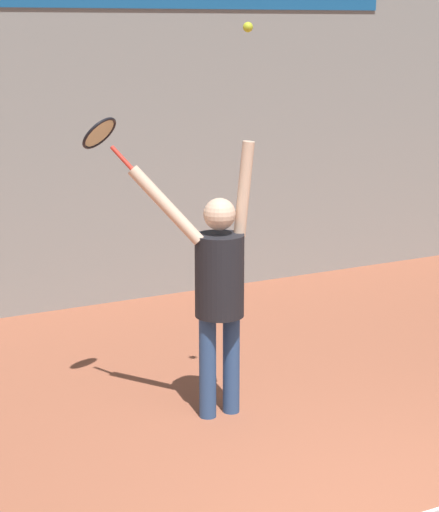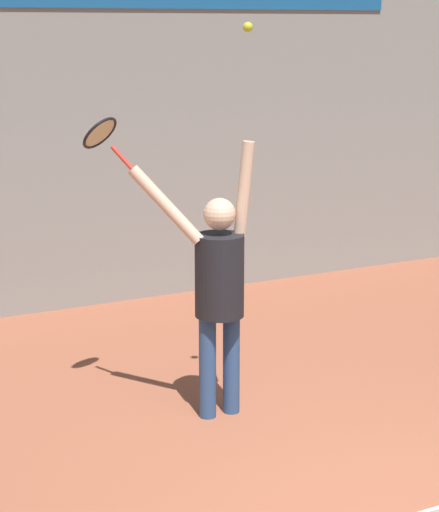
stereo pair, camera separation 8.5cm
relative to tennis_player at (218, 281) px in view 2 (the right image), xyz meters
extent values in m
cube|color=gray|center=(0.25, 3.21, 1.44)|extent=(18.00, 0.10, 5.00)
cylinder|color=#2D4C7F|center=(-0.09, -0.01, -0.67)|extent=(0.13, 0.13, 0.80)
cylinder|color=#2D4C7F|center=(0.11, -0.01, -0.67)|extent=(0.13, 0.13, 0.80)
cylinder|color=black|center=(0.01, -0.01, 0.04)|extent=(0.37, 0.37, 0.62)
sphere|color=beige|center=(0.01, -0.01, 0.51)|extent=(0.24, 0.24, 0.24)
cylinder|color=beige|center=(0.20, -0.03, 0.68)|extent=(0.18, 0.17, 0.72)
cylinder|color=beige|center=(-0.35, 0.15, 0.58)|extent=(0.49, 0.42, 0.57)
cylinder|color=red|center=(-0.59, 0.38, 0.91)|extent=(0.13, 0.19, 0.18)
torus|color=black|center=(-0.70, 0.55, 1.08)|extent=(0.38, 0.35, 0.25)
cylinder|color=beige|center=(-0.70, 0.55, 1.08)|extent=(0.32, 0.29, 0.21)
sphere|color=#CCDB2D|center=(0.18, -0.10, 1.84)|extent=(0.07, 0.07, 0.07)
camera|label=1|loc=(-3.07, -5.89, 1.85)|focal=65.00mm
camera|label=2|loc=(-2.99, -5.92, 1.85)|focal=65.00mm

